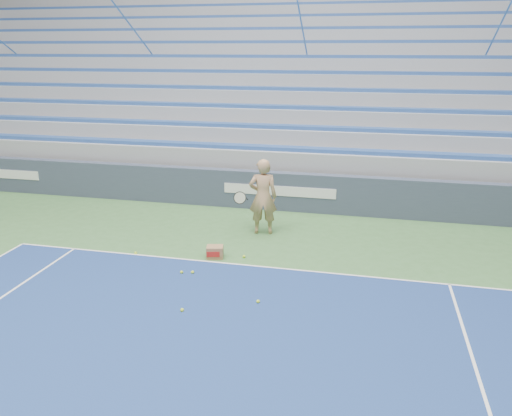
{
  "coord_description": "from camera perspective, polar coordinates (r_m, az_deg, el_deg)",
  "views": [
    {
      "loc": [
        2.37,
        2.39,
        4.46
      ],
      "look_at": [
        0.09,
        12.38,
        1.15
      ],
      "focal_mm": 35.0,
      "sensor_mm": 36.0,
      "label": 1
    }
  ],
  "objects": [
    {
      "name": "tennis_ball_2",
      "position": [
        11.62,
        -13.6,
        -5.02
      ],
      "size": [
        0.07,
        0.07,
        0.07
      ],
      "primitive_type": "sphere",
      "color": "#CAEC30",
      "rests_on": "ground"
    },
    {
      "name": "tennis_ball_4",
      "position": [
        9.26,
        0.23,
        -10.64
      ],
      "size": [
        0.07,
        0.07,
        0.07
      ],
      "primitive_type": "sphere",
      "color": "#CAEC30",
      "rests_on": "ground"
    },
    {
      "name": "tennis_ball_3",
      "position": [
        10.46,
        -7.26,
        -7.3
      ],
      "size": [
        0.07,
        0.07,
        0.07
      ],
      "primitive_type": "sphere",
      "color": "#CAEC30",
      "rests_on": "ground"
    },
    {
      "name": "ball_box",
      "position": [
        11.13,
        -4.72,
        -5.04
      ],
      "size": [
        0.41,
        0.35,
        0.27
      ],
      "color": "olive",
      "rests_on": "ground"
    },
    {
      "name": "sponsor_barrier",
      "position": [
        14.25,
        2.77,
        1.94
      ],
      "size": [
        30.0,
        0.32,
        1.1
      ],
      "color": "#374054",
      "rests_on": "ground"
    },
    {
      "name": "tennis_ball_1",
      "position": [
        10.49,
        -8.51,
        -7.27
      ],
      "size": [
        0.07,
        0.07,
        0.07
      ],
      "primitive_type": "sphere",
      "color": "#CAEC30",
      "rests_on": "ground"
    },
    {
      "name": "bleachers",
      "position": [
        19.47,
        5.87,
        11.6
      ],
      "size": [
        31.0,
        9.15,
        7.3
      ],
      "color": "#93959B",
      "rests_on": "ground"
    },
    {
      "name": "tennis_player",
      "position": [
        12.28,
        0.78,
        1.3
      ],
      "size": [
        0.99,
        0.91,
        1.9
      ],
      "color": "tan",
      "rests_on": "ground"
    },
    {
      "name": "tennis_ball_5",
      "position": [
        11.12,
        -1.39,
        -5.56
      ],
      "size": [
        0.07,
        0.07,
        0.07
      ],
      "primitive_type": "sphere",
      "color": "#CAEC30",
      "rests_on": "ground"
    },
    {
      "name": "tennis_ball_0",
      "position": [
        9.09,
        -8.44,
        -11.46
      ],
      "size": [
        0.07,
        0.07,
        0.07
      ],
      "primitive_type": "sphere",
      "color": "#CAEC30",
      "rests_on": "ground"
    }
  ]
}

